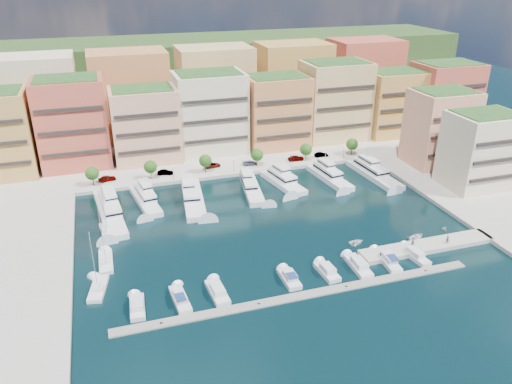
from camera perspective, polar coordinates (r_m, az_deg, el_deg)
ground at (r=122.09m, az=1.34°, el=-3.51°), size 400.00×400.00×0.00m
north_quay at (r=177.04m, az=-5.18°, el=5.62°), size 220.00×64.00×2.00m
east_quay at (r=146.82m, az=26.00°, el=-1.10°), size 34.00×76.00×2.00m
hillside at (r=222.14m, az=-7.98°, el=9.47°), size 240.00×40.00×58.00m
south_pontoon at (r=97.53m, az=5.44°, el=-11.76°), size 72.00×2.20×0.35m
finger_pier at (r=118.05m, az=18.94°, el=-6.07°), size 32.00×5.00×2.00m
apartment_1 at (r=159.85m, az=-20.23°, el=7.45°), size 20.00×16.50×26.80m
apartment_2 at (r=158.72m, az=-12.55°, el=7.52°), size 20.00×15.50×22.80m
apartment_3 at (r=163.16m, az=-5.27°, el=9.03°), size 22.00×16.50×25.80m
apartment_4 at (r=167.47m, az=2.35°, el=9.17°), size 20.00×15.50×23.80m
apartment_5 at (r=177.30m, az=8.95°, el=10.28°), size 22.00×16.50×26.80m
apartment_6 at (r=186.77m, az=15.35°, el=9.81°), size 20.00×15.50×22.80m
apartment_7 at (r=196.37m, az=20.72°, el=10.11°), size 22.00×16.50×24.80m
apartment_east_a at (r=162.17m, az=20.32°, el=6.93°), size 18.00×14.50×22.80m
apartment_east_b at (r=149.47m, az=24.30°, el=4.39°), size 18.00×14.50×20.80m
backblock_0 at (r=181.56m, az=-23.69°, el=9.40°), size 26.00×18.00×30.00m
backblock_1 at (r=180.77m, az=-14.13°, el=10.67°), size 26.00×18.00×30.00m
backblock_2 at (r=184.90m, az=-4.68°, el=11.63°), size 26.00×18.00×30.00m
backblock_3 at (r=193.65m, az=4.19°, el=12.25°), size 26.00×18.00×30.00m
backblock_4 at (r=206.43m, az=12.15°, el=12.56°), size 26.00×18.00×30.00m
tree_0 at (r=145.22m, az=-18.24°, el=2.03°), size 3.80×3.80×5.65m
tree_1 at (r=145.57m, az=-11.97°, el=2.83°), size 3.80×3.80×5.65m
tree_2 at (r=147.67m, az=-5.81°, el=3.58°), size 3.80×3.80×5.65m
tree_3 at (r=151.43m, az=0.13°, el=4.26°), size 3.80×3.80×5.65m
tree_4 at (r=156.75m, az=5.73°, el=4.86°), size 3.80×3.80×5.65m
tree_5 at (r=163.47m, az=10.92°, el=5.37°), size 3.80×3.80×5.65m
lamppost_0 at (r=143.35m, az=-16.59°, el=1.56°), size 0.30×0.30×4.20m
lamppost_1 at (r=144.38m, az=-9.48°, el=2.46°), size 0.30×0.30×4.20m
lamppost_2 at (r=147.61m, az=-2.56°, el=3.29°), size 0.30×0.30×4.20m
lamppost_3 at (r=152.90m, az=3.97°, el=4.04°), size 0.30×0.30×4.20m
lamppost_4 at (r=160.06m, az=10.01°, el=4.68°), size 0.30×0.30×4.20m
yacht_0 at (r=131.00m, az=-16.41°, el=-1.93°), size 7.49×27.58×7.30m
yacht_1 at (r=134.68m, az=-12.55°, el=-0.78°), size 7.06×19.33×7.30m
yacht_2 at (r=133.90m, az=-7.28°, el=-0.46°), size 7.62×24.29×7.30m
yacht_3 at (r=138.73m, az=-0.61°, el=0.68°), size 6.99×20.96×7.30m
yacht_4 at (r=142.61m, az=3.01°, el=1.29°), size 8.41×18.75×7.30m
yacht_5 at (r=147.35m, az=8.28°, el=1.91°), size 6.75×19.87×7.30m
yacht_6 at (r=152.07m, az=13.17°, el=2.24°), size 6.89×23.54×7.30m
cruiser_0 at (r=96.02m, az=-13.41°, el=-12.69°), size 3.06×7.36×2.55m
cruiser_1 at (r=96.44m, az=-8.65°, el=-12.02°), size 3.18×8.68×2.66m
cruiser_2 at (r=97.44m, az=-4.42°, el=-11.35°), size 3.35×8.34×2.55m
cruiser_4 at (r=101.00m, az=3.85°, el=-9.86°), size 2.81×7.07×2.66m
cruiser_5 at (r=103.87m, az=8.12°, el=-9.01°), size 3.17×7.34×2.55m
cruiser_6 at (r=106.76m, az=11.61°, el=-8.28°), size 3.15×8.79×2.55m
cruiser_7 at (r=109.93m, az=14.81°, el=-7.57°), size 3.35×9.19×2.66m
cruiser_8 at (r=113.30m, az=17.64°, el=-6.92°), size 3.27×8.57×2.55m
sailboat_2 at (r=122.66m, az=-16.66°, el=-4.34°), size 3.42×7.89×13.20m
sailboat_1 at (r=110.81m, az=-16.77°, el=-7.71°), size 2.89×8.98×13.20m
sailboat_0 at (r=102.95m, az=-17.57°, el=-10.56°), size 4.48×8.76×13.20m
tender_3 at (r=126.86m, az=20.68°, el=-3.88°), size 1.81×1.62×0.86m
tender_2 at (r=120.72m, az=17.87°, el=-4.94°), size 5.22×4.49×0.91m
tender_0 at (r=115.46m, az=11.40°, el=-5.64°), size 3.76×2.87×0.73m
car_0 at (r=148.37m, az=-16.66°, el=1.51°), size 5.17×2.88×1.66m
car_1 at (r=148.86m, az=-10.35°, el=2.22°), size 4.73×2.64×1.48m
car_2 at (r=152.50m, az=-5.00°, el=3.08°), size 5.24×2.83×1.40m
car_3 at (r=153.72m, az=-0.68°, el=3.36°), size 4.73×1.95×1.37m
car_4 at (r=157.65m, az=4.59°, el=3.90°), size 5.10×2.34×1.70m
car_5 at (r=161.64m, az=7.46°, el=4.26°), size 4.56×2.02×1.46m
person_0 at (r=114.67m, az=17.45°, el=-5.67°), size 0.79×0.84×1.92m
person_1 at (r=119.13m, az=21.01°, el=-5.06°), size 0.92×0.74×1.80m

